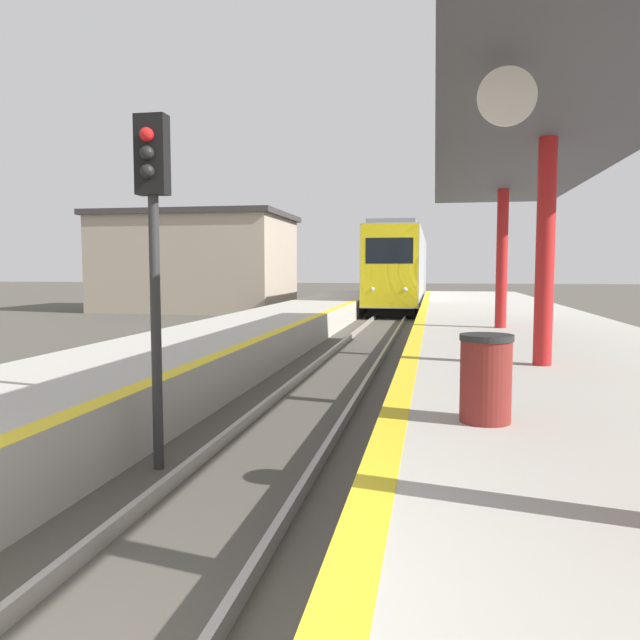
# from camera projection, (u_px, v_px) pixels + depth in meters

# --- Properties ---
(train) EXTENTS (2.69, 23.98, 4.69)m
(train) POSITION_uv_depth(u_px,v_px,m) (402.00, 268.00, 39.97)
(train) COLOR black
(train) RESTS_ON ground
(signal_near) EXTENTS (0.36, 0.31, 4.10)m
(signal_near) POSITION_uv_depth(u_px,v_px,m) (153.00, 223.00, 7.13)
(signal_near) COLOR #2D2D2D
(signal_near) RESTS_ON ground
(station_canopy) EXTENTS (3.38, 18.85, 3.69)m
(station_canopy) POSITION_uv_depth(u_px,v_px,m) (548.00, 138.00, 9.42)
(station_canopy) COLOR red
(station_canopy) RESTS_ON platform_right
(trash_bin) EXTENTS (0.52, 0.52, 0.86)m
(trash_bin) POSITION_uv_depth(u_px,v_px,m) (486.00, 378.00, 6.07)
(trash_bin) COLOR maroon
(trash_bin) RESTS_ON platform_right
(station_building) EXTENTS (10.42, 7.79, 5.48)m
(station_building) POSITION_uv_depth(u_px,v_px,m) (198.00, 262.00, 35.49)
(station_building) COLOR tan
(station_building) RESTS_ON ground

